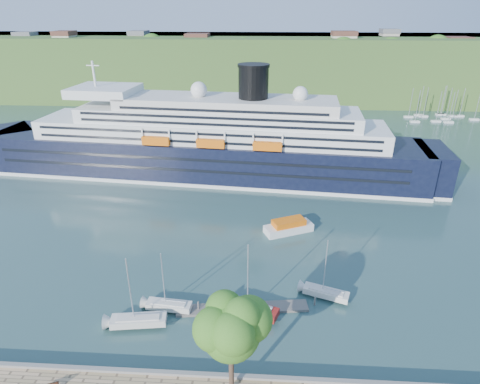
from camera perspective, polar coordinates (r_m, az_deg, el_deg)
ground at (r=44.74m, az=-6.46°, el=-25.12°), size 400.00×400.00×0.00m
far_hillside at (r=174.81m, az=1.44°, el=17.46°), size 400.00×50.00×24.00m
quay_coping at (r=43.75m, az=-6.58°, el=-24.34°), size 220.00×0.50×0.30m
cruise_ship at (r=87.02m, az=-5.69°, el=9.95°), size 108.56×25.51×24.16m
promenade_tree at (r=38.22m, az=-1.29°, el=-20.68°), size 7.10×7.10×11.75m
floating_pontoon at (r=51.76m, az=0.35°, el=-16.20°), size 16.42×3.98×0.36m
sailboat_white_near at (r=48.16m, az=-14.68°, el=-14.05°), size 7.27×2.91×9.13m
sailboat_red at (r=48.20m, az=1.67°, el=-12.84°), size 7.53×4.53×9.41m
sailboat_white_far at (r=52.18m, az=12.45°, el=-11.03°), size 6.58×3.81×8.21m
tender_launch at (r=67.31m, az=6.94°, el=-4.79°), size 8.63×5.90×2.26m
sailboat_extra at (r=49.98m, az=-10.34°, el=-12.81°), size 6.28×2.27×7.94m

